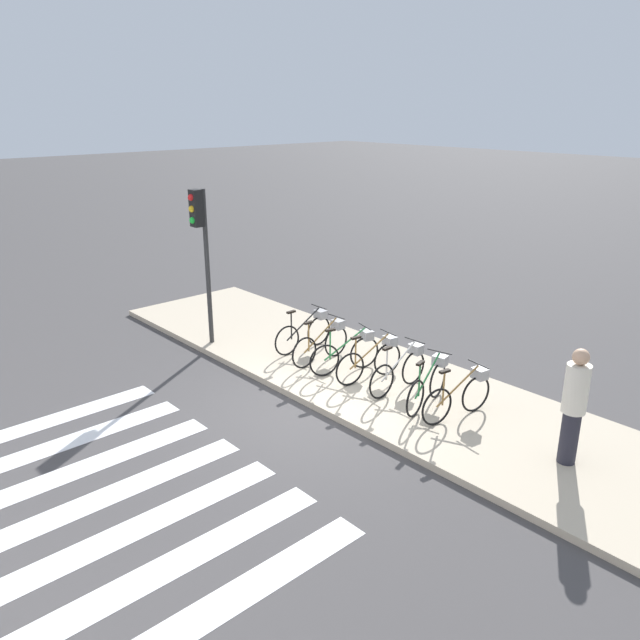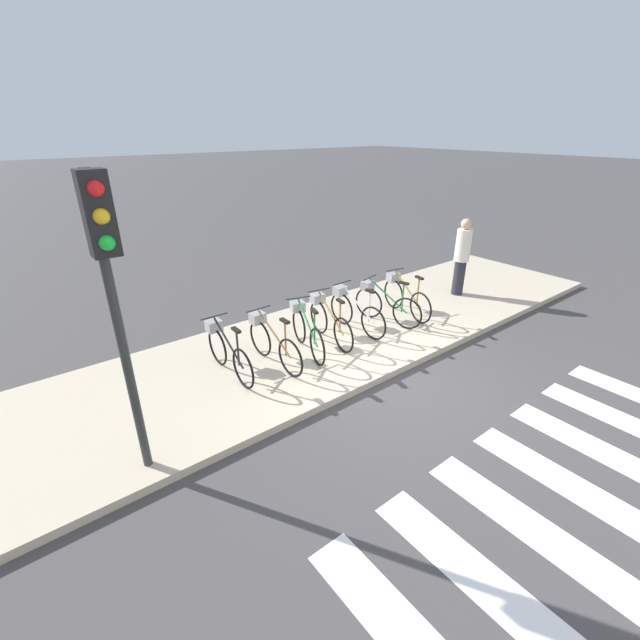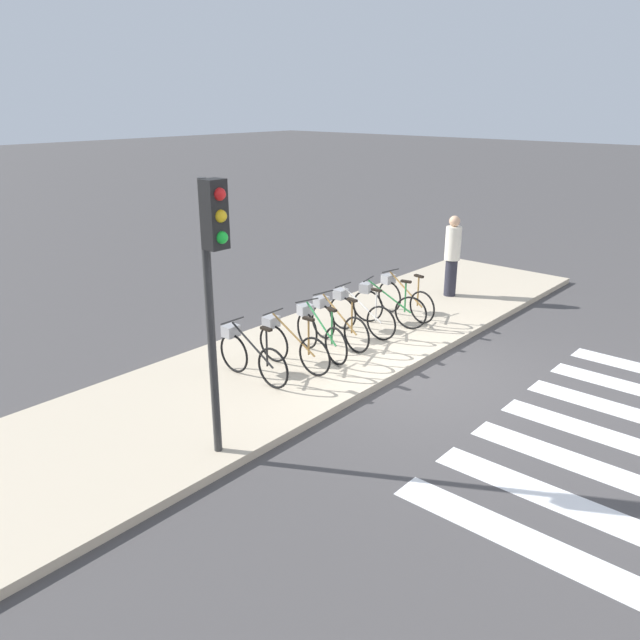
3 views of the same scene
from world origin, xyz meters
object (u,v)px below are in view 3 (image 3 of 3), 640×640
Objects in this scene: parked_bicycle_0 at (248,353)px; traffic_light at (213,264)px; parked_bicycle_1 at (289,343)px; parked_bicycle_6 at (402,296)px; parked_bicycle_5 at (384,304)px; parked_bicycle_3 at (336,321)px; parked_bicycle_2 at (318,331)px; parked_bicycle_4 at (357,312)px; pedestrian at (452,254)px.

parked_bicycle_0 is 0.46× the size of traffic_light.
parked_bicycle_1 is 1.01× the size of parked_bicycle_6.
parked_bicycle_5 is 0.45× the size of traffic_light.
parked_bicycle_3 is 4.41m from traffic_light.
parked_bicycle_2 is at bearing -179.49° from parked_bicycle_5.
parked_bicycle_3 is 0.99× the size of parked_bicycle_4.
parked_bicycle_0 is 5.94m from pedestrian.
parked_bicycle_4 is at bearing 3.23° from parked_bicycle_3.
parked_bicycle_0 and parked_bicycle_4 have the same top height.
parked_bicycle_6 is at bearing 1.03° from parked_bicycle_2.
pedestrian is at bearing -1.27° from parked_bicycle_0.
traffic_light is at bearing -140.75° from parked_bicycle_0.
parked_bicycle_0 is 1.00× the size of parked_bicycle_4.
parked_bicycle_0 is at bearing 177.52° from parked_bicycle_5.
parked_bicycle_2 is (0.71, 0.01, 0.00)m from parked_bicycle_1.
traffic_light reaches higher than parked_bicycle_2.
traffic_light is (-5.74, -1.28, 1.98)m from parked_bicycle_6.
parked_bicycle_5 is (1.38, -0.06, 0.00)m from parked_bicycle_3.
parked_bicycle_1 is at bearing -179.45° from parked_bicycle_5.
parked_bicycle_1 is at bearing -176.34° from parked_bicycle_4.
parked_bicycle_3 is (0.56, 0.08, 0.00)m from parked_bicycle_2.
parked_bicycle_3 is at bearing 7.89° from parked_bicycle_2.
parked_bicycle_0 is at bearing 166.66° from parked_bicycle_1.
parked_bicycle_2 is at bearing -178.97° from parked_bicycle_6.
traffic_light is (-4.38, -1.35, 1.98)m from parked_bicycle_4.
parked_bicycle_0 is 1.00× the size of parked_bicycle_1.
parked_bicycle_0 is at bearing 178.33° from parked_bicycle_6.
traffic_light is (-5.10, -1.25, 1.98)m from parked_bicycle_5.
parked_bicycle_2 is 1.95m from parked_bicycle_5.
parked_bicycle_0 is 2.01m from parked_bicycle_3.
traffic_light is (-3.15, -1.23, 1.98)m from parked_bicycle_2.
parked_bicycle_4 is 0.46× the size of traffic_light.
pedestrian reaches higher than parked_bicycle_5.
parked_bicycle_1 is 1.03× the size of parked_bicycle_2.
parked_bicycle_0 and parked_bicycle_3 have the same top height.
parked_bicycle_4 is 1.01× the size of parked_bicycle_6.
parked_bicycle_6 is (2.59, 0.05, 0.00)m from parked_bicycle_2.
parked_bicycle_3 and parked_bicycle_4 have the same top height.
parked_bicycle_2 is at bearing -6.50° from parked_bicycle_0.
parked_bicycle_2 is 0.57m from parked_bicycle_3.
pedestrian is 7.86m from traffic_light.
parked_bicycle_3 is 2.02m from parked_bicycle_6.
parked_bicycle_1 is 0.46× the size of traffic_light.
parked_bicycle_5 is (1.95, 0.02, 0.00)m from parked_bicycle_2.
parked_bicycle_1 is 1.00× the size of parked_bicycle_4.
parked_bicycle_6 is at bearing -1.67° from parked_bicycle_0.
traffic_light reaches higher than parked_bicycle_5.
parked_bicycle_1 is 0.86× the size of pedestrian.
parked_bicycle_4 and parked_bicycle_6 have the same top height.
parked_bicycle_2 is 3.92m from traffic_light.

